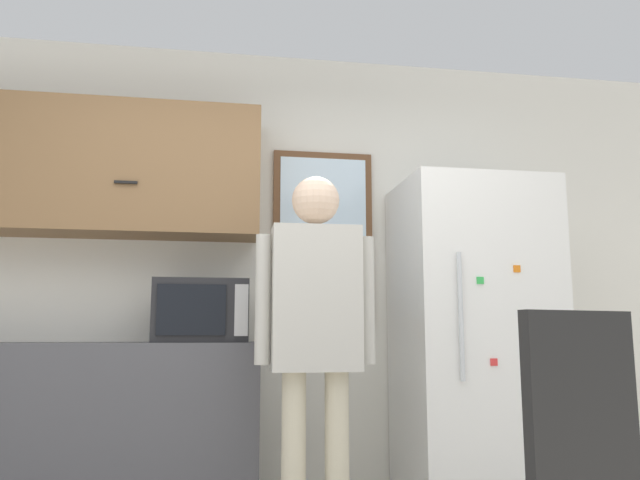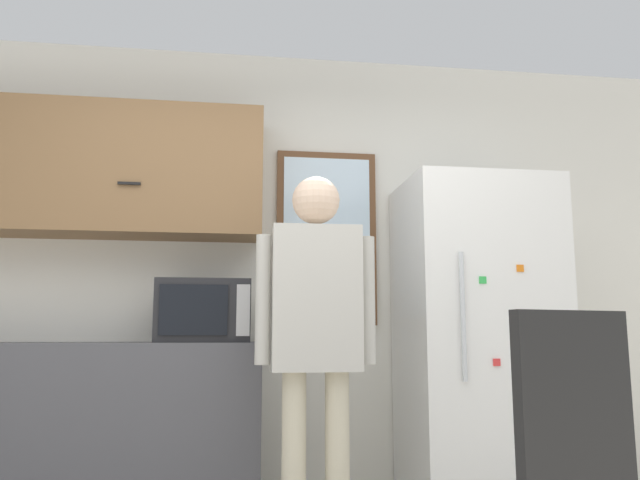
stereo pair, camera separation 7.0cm
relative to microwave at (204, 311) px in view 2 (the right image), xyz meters
name	(u,v)px [view 2 (the right image)]	position (x,y,z in m)	size (l,w,h in m)	color
back_wall	(259,270)	(0.30, 0.36, 0.26)	(6.00, 0.06, 2.70)	silver
counter	(41,435)	(-0.80, 0.05, -0.63)	(2.20, 0.56, 0.93)	#4C4C51
upper_cabinets	(64,169)	(-0.80, 0.17, 0.79)	(2.20, 0.35, 0.74)	olive
microwave	(204,311)	(0.00, 0.00, 0.00)	(0.48, 0.38, 0.32)	#232326
person	(316,318)	(0.53, -0.51, -0.05)	(0.56, 0.23, 1.71)	beige
refrigerator	(478,344)	(1.51, -0.02, -0.18)	(0.81, 0.73, 1.83)	white
window	(327,237)	(0.71, 0.32, 0.46)	(0.61, 0.05, 1.06)	brown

